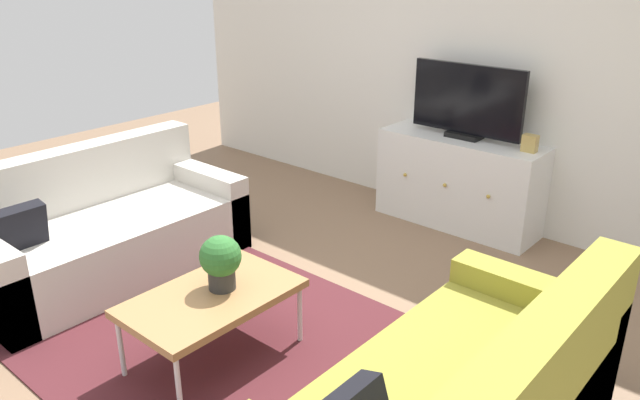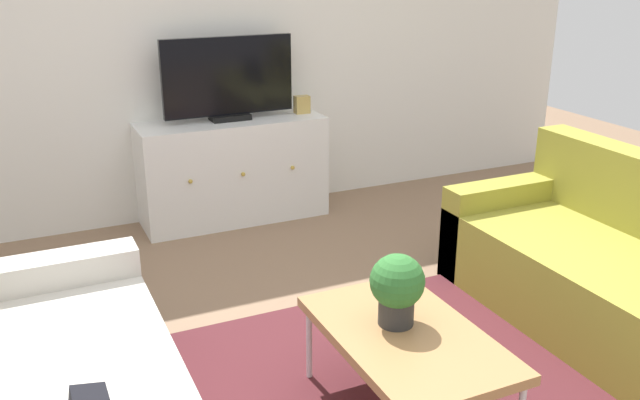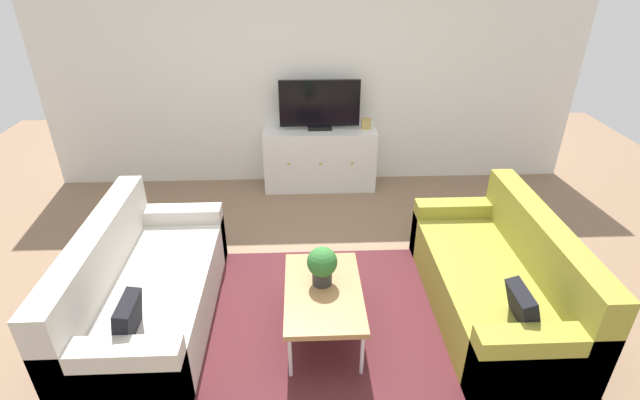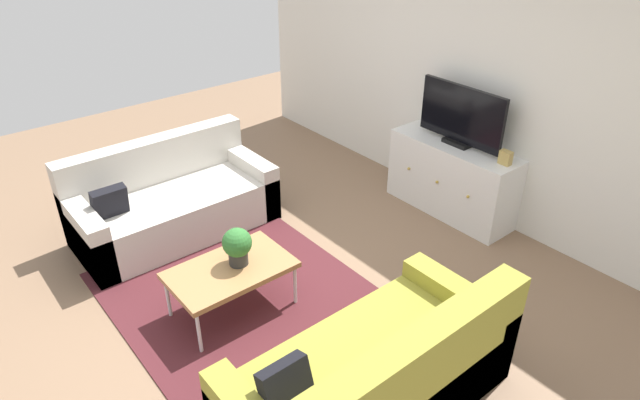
{
  "view_description": "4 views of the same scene",
  "coord_description": "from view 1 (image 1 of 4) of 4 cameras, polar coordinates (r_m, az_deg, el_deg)",
  "views": [
    {
      "loc": [
        2.34,
        -2.09,
        2.14
      ],
      "look_at": [
        0.0,
        0.6,
        0.7
      ],
      "focal_mm": 34.71,
      "sensor_mm": 36.0,
      "label": 1
    },
    {
      "loc": [
        -1.37,
        -2.38,
        1.89
      ],
      "look_at": [
        0.0,
        0.6,
        0.7
      ],
      "focal_mm": 38.71,
      "sensor_mm": 36.0,
      "label": 2
    },
    {
      "loc": [
        -0.16,
        -3.05,
        2.69
      ],
      "look_at": [
        0.0,
        0.6,
        0.7
      ],
      "focal_mm": 26.43,
      "sensor_mm": 36.0,
      "label": 3
    },
    {
      "loc": [
        3.07,
        -1.9,
        3.0
      ],
      "look_at": [
        0.0,
        0.6,
        0.7
      ],
      "focal_mm": 31.05,
      "sensor_mm": 36.0,
      "label": 4
    }
  ],
  "objects": [
    {
      "name": "area_rug",
      "position": [
        3.72,
        -7.83,
        -13.35
      ],
      "size": [
        2.5,
        1.9,
        0.01
      ],
      "primitive_type": "cube",
      "color": "#4C1E23",
      "rests_on": "ground_plane"
    },
    {
      "name": "flat_screen_tv",
      "position": [
        5.06,
        13.4,
        8.79
      ],
      "size": [
        0.94,
        0.16,
        0.59
      ],
      "color": "black",
      "rests_on": "tv_console"
    },
    {
      "name": "wall_back",
      "position": [
        5.26,
        14.42,
        12.61
      ],
      "size": [
        6.4,
        0.12,
        2.7
      ],
      "primitive_type": "cube",
      "color": "silver",
      "rests_on": "ground_plane"
    },
    {
      "name": "tv_console",
      "position": [
        5.23,
        12.67,
        1.63
      ],
      "size": [
        1.35,
        0.47,
        0.75
      ],
      "color": "white",
      "rests_on": "ground_plane"
    },
    {
      "name": "mantel_clock",
      "position": [
        4.87,
        18.79,
        4.97
      ],
      "size": [
        0.11,
        0.07,
        0.13
      ],
      "primitive_type": "cube",
      "color": "tan",
      "rests_on": "tv_console"
    },
    {
      "name": "ground_plane",
      "position": [
        3.8,
        -6.1,
        -12.49
      ],
      "size": [
        10.0,
        10.0,
        0.0
      ],
      "primitive_type": "plane",
      "color": "#84664C"
    },
    {
      "name": "potted_plant",
      "position": [
        3.4,
        -9.14,
        -5.49
      ],
      "size": [
        0.23,
        0.23,
        0.31
      ],
      "color": "#2D2D2D",
      "rests_on": "coffee_table"
    },
    {
      "name": "couch_left_side",
      "position": [
        4.66,
        -19.45,
        -2.86
      ],
      "size": [
        0.89,
        1.86,
        0.86
      ],
      "color": "beige",
      "rests_on": "ground_plane"
    },
    {
      "name": "coffee_table",
      "position": [
        3.45,
        -9.94,
        -8.99
      ],
      "size": [
        0.58,
        0.94,
        0.42
      ],
      "color": "#A37547",
      "rests_on": "ground_plane"
    }
  ]
}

